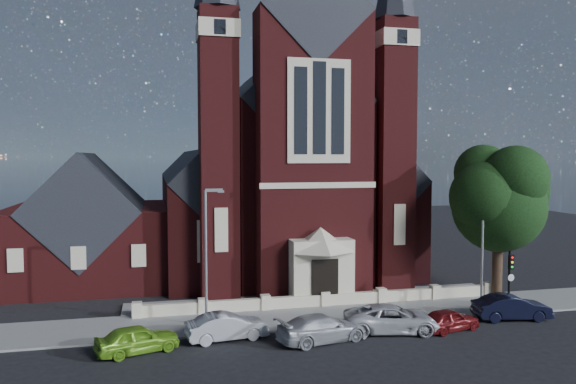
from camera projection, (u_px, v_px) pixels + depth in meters
The scene contains 16 objects.
ground at pixel (294, 280), 45.34m from camera, with size 120.00×120.00×0.00m, color black.
pavement_strip at pixel (334, 315), 35.15m from camera, with size 60.00×5.00×0.12m, color gray.
forecourt_paving at pixel (316, 300), 39.03m from camera, with size 26.00×3.00×0.14m, color gray.
forecourt_wall at pixel (325, 307), 37.09m from camera, with size 24.00×0.40×0.90m, color beige.
church at pixel (273, 175), 52.54m from camera, with size 20.01×34.90×29.20m.
parish_hall at pixel (88, 232), 44.31m from camera, with size 12.00×12.20×10.24m.
street_tree at pixel (503, 200), 38.79m from camera, with size 6.40×6.60×10.70m.
street_lamp_left at pixel (207, 249), 32.55m from camera, with size 1.16×0.22×8.09m.
street_lamp_right at pixel (484, 238), 36.70m from camera, with size 1.16×0.22×8.09m.
traffic_signal at pixel (510, 273), 35.51m from camera, with size 0.28×0.42×4.00m.
car_lime_van at pixel (138, 339), 28.38m from camera, with size 1.69×4.19×1.43m, color #6AA921.
car_silver_a at pixel (227, 327), 30.40m from camera, with size 1.55×4.43×1.46m, color #ABAEB3.
car_silver_b at pixel (322, 328), 30.13m from camera, with size 2.05×5.04×1.46m, color #A2A4AA.
car_white_suv at pixel (393, 319), 31.80m from camera, with size 2.54×5.51×1.53m, color silver.
car_dark_red at pixel (449, 320), 32.00m from camera, with size 1.50×3.73×1.27m, color maroon.
car_navy at pixel (512, 307), 34.19m from camera, with size 1.61×4.61×1.52m, color black.
Camera 1 is at (-10.81, -28.49, 9.93)m, focal length 35.00 mm.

